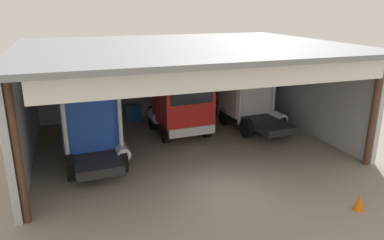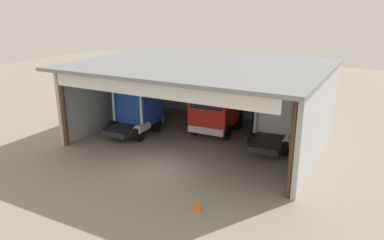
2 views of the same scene
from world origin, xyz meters
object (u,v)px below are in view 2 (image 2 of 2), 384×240
object	(u,v)px
tool_cart	(210,111)
oil_drum	(256,119)
truck_blue_right_bay	(137,107)
truck_white_yard_outside	(277,114)
traffic_cone	(198,205)
truck_red_center_right_bay	(215,109)

from	to	relation	value
tool_cart	oil_drum	bearing A→B (deg)	-4.20
truck_blue_right_bay	truck_white_yard_outside	bearing A→B (deg)	13.60
truck_white_yard_outside	traffic_cone	world-z (taller)	truck_white_yard_outside
truck_red_center_right_bay	truck_white_yard_outside	bearing A→B (deg)	-179.58
truck_blue_right_bay	truck_red_center_right_bay	xyz separation A→B (m)	(4.67, 2.17, -0.01)
truck_white_yard_outside	traffic_cone	size ratio (longest dim) A/B	9.09
truck_white_yard_outside	tool_cart	size ratio (longest dim) A/B	5.09
truck_red_center_right_bay	truck_white_yard_outside	xyz separation A→B (m)	(4.06, 0.22, 0.16)
tool_cart	traffic_cone	xyz separation A→B (m)	(5.40, -12.45, -0.22)
truck_blue_right_bay	truck_red_center_right_bay	size ratio (longest dim) A/B	0.92
oil_drum	truck_red_center_right_bay	bearing A→B (deg)	-121.30
tool_cart	truck_red_center_right_bay	bearing A→B (deg)	-59.70
truck_white_yard_outside	tool_cart	distance (m)	6.91
tool_cart	truck_white_yard_outside	bearing A→B (deg)	-27.40
truck_red_center_right_bay	tool_cart	size ratio (longest dim) A/B	4.76
truck_blue_right_bay	oil_drum	world-z (taller)	truck_blue_right_bay
truck_red_center_right_bay	tool_cart	xyz separation A→B (m)	(-1.95, 3.34, -1.25)
truck_blue_right_bay	tool_cart	bearing A→B (deg)	61.98
truck_blue_right_bay	truck_white_yard_outside	distance (m)	9.05
tool_cart	traffic_cone	size ratio (longest dim) A/B	1.79
truck_blue_right_bay	truck_white_yard_outside	size ratio (longest dim) A/B	0.86
truck_blue_right_bay	traffic_cone	distance (m)	10.79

